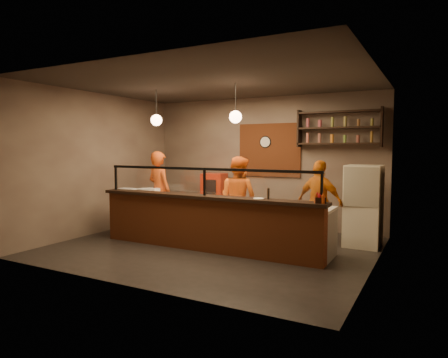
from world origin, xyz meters
The scene contains 29 objects.
floor centered at (0.00, 0.00, 0.00)m, with size 6.00×6.00×0.00m, color black.
ceiling centered at (0.00, 0.00, 3.20)m, with size 6.00×6.00×0.00m, color #352E29.
wall_back centered at (0.00, 2.50, 1.60)m, with size 6.00×6.00×0.00m, color #786758.
wall_left centered at (-3.00, 0.00, 1.60)m, with size 5.00×5.00×0.00m, color #786758.
wall_right centered at (3.00, 0.00, 1.60)m, with size 5.00×5.00×0.00m, color #786758.
wall_front centered at (0.00, -2.50, 1.60)m, with size 6.00×6.00×0.00m, color #786758.
brick_patch centered at (0.20, 2.47, 1.90)m, with size 1.60×0.04×1.30m, color brown.
service_counter centered at (0.00, -0.30, 0.50)m, with size 4.60×0.25×1.00m, color brown.
counter_ledge centered at (0.00, -0.30, 1.03)m, with size 4.70×0.37×0.06m, color black.
worktop_cabinet centered at (0.00, 0.20, 0.42)m, with size 4.60×0.75×0.85m, color gray.
worktop centered at (0.00, 0.20, 0.88)m, with size 4.60×0.75×0.05m, color silver.
sneeze_guard centered at (0.00, -0.30, 1.37)m, with size 4.50×0.05×0.52m.
wall_shelving centered at (1.90, 2.32, 2.40)m, with size 1.84×0.28×0.85m.
wall_clock centered at (0.10, 2.46, 2.10)m, with size 0.30×0.30×0.04m, color black.
pendant_left centered at (-1.50, 0.20, 2.55)m, with size 0.24×0.24×0.77m.
pendant_right centered at (0.40, 0.20, 2.55)m, with size 0.24×0.24×0.77m.
cook_left centered at (-1.91, 0.80, 0.94)m, with size 0.68×0.45×1.87m, color #D54C14.
cook_mid centered at (0.16, 0.82, 0.89)m, with size 0.86×0.67×1.78m, color orange.
cook_right centered at (1.78, 1.27, 0.85)m, with size 1.00×0.42×1.71m, color #CE6913.
fridge centered at (2.60, 1.46, 0.81)m, with size 0.67×0.63×1.62m, color beige.
red_cooler centered at (-1.18, 2.15, 0.65)m, with size 0.56×0.51×1.30m, color #B9230C.
pizza_dough centered at (0.44, 0.22, 0.91)m, with size 0.48×0.48×0.01m, color beige.
prep_tub_a centered at (-1.95, 0.31, 0.97)m, with size 0.28×0.22×0.14m, color white.
prep_tub_b centered at (-1.72, 0.25, 0.98)m, with size 0.32×0.26×0.16m, color white.
prep_tub_c centered at (-2.15, -0.05, 0.98)m, with size 0.34×0.27×0.17m, color silver.
rolling_pin centered at (-0.62, 0.21, 0.93)m, with size 0.06×0.06×0.36m, color #FBFA29.
condiment_caddy centered at (2.20, -0.31, 1.11)m, with size 0.17×0.13×0.10m, color black.
pepper_mill centered at (1.26, -0.23, 1.16)m, with size 0.04×0.04×0.19m, color black.
small_plate centered at (1.10, -0.29, 1.07)m, with size 0.19×0.19×0.01m, color silver.
Camera 1 is at (3.86, -6.72, 1.96)m, focal length 32.00 mm.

